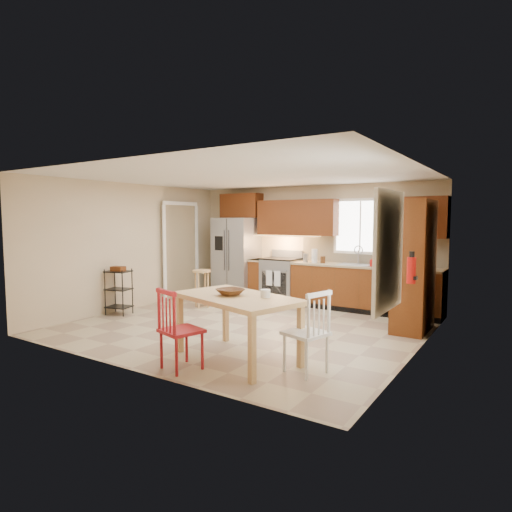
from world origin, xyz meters
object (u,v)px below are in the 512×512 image
object	(u,v)px
fire_extinguisher	(411,270)
utility_cart	(119,292)
refrigerator	(237,258)
table_bowl	(230,295)
soap_bottle	(373,261)
table_jar	(265,295)
pantry	(414,266)
chair_white	(306,332)
range_stove	(281,280)
chair_red	(181,329)
dining_table	(237,328)
bar_stool	(202,289)

from	to	relation	value
fire_extinguisher	utility_cart	world-z (taller)	fire_extinguisher
refrigerator	table_bowl	xyz separation A→B (m)	(2.47, -3.61, -0.09)
table_bowl	soap_bottle	bearing A→B (deg)	78.76
table_jar	utility_cart	xyz separation A→B (m)	(-3.73, 0.80, -0.42)
table_jar	utility_cart	size ratio (longest dim) A/B	0.17
table_bowl	pantry	bearing A→B (deg)	58.22
chair_white	range_stove	bearing A→B (deg)	49.30
chair_red	table_jar	size ratio (longest dim) A/B	6.47
table_bowl	table_jar	world-z (taller)	table_jar
dining_table	utility_cart	size ratio (longest dim) A/B	1.92
fire_extinguisher	refrigerator	bearing A→B (deg)	155.48
chair_red	chair_white	size ratio (longest dim) A/B	1.00
fire_extinguisher	table_bowl	world-z (taller)	fire_extinguisher
bar_stool	chair_white	bearing A→B (deg)	-36.38
chair_red	bar_stool	xyz separation A→B (m)	(-2.13, 2.90, -0.11)
dining_table	bar_stool	size ratio (longest dim) A/B	2.17
chair_white	chair_red	bearing A→B (deg)	134.34
range_stove	utility_cart	bearing A→B (deg)	-125.22
refrigerator	soap_bottle	size ratio (longest dim) A/B	9.53
dining_table	pantry	bearing A→B (deg)	75.89
pantry	table_bowl	xyz separation A→B (m)	(-1.66, -2.68, -0.23)
soap_bottle	utility_cart	world-z (taller)	soap_bottle
soap_bottle	fire_extinguisher	xyz separation A→B (m)	(1.15, -1.95, 0.10)
range_stove	chair_white	xyz separation A→B (m)	(2.37, -3.62, 0.03)
bar_stool	dining_table	bearing A→B (deg)	-45.93
soap_bottle	dining_table	world-z (taller)	soap_bottle
refrigerator	chair_white	bearing A→B (deg)	-45.28
range_stove	fire_extinguisher	distance (m)	3.83
table_bowl	refrigerator	bearing A→B (deg)	124.38
chair_red	table_bowl	bearing A→B (deg)	85.29
table_jar	bar_stool	world-z (taller)	table_jar
table_jar	range_stove	bearing A→B (deg)	116.61
pantry	chair_red	bearing A→B (deg)	-119.80
refrigerator	utility_cart	size ratio (longest dim) A/B	2.11
chair_white	table_bowl	xyz separation A→B (m)	(-1.05, -0.05, 0.33)
soap_bottle	chair_red	world-z (taller)	soap_bottle
soap_bottle	pantry	size ratio (longest dim) A/B	0.09
soap_bottle	chair_white	size ratio (longest dim) A/B	0.20
chair_red	utility_cart	size ratio (longest dim) A/B	1.13
range_stove	dining_table	distance (m)	3.93
table_bowl	chair_red	bearing A→B (deg)	-110.75
soap_bottle	dining_table	size ratio (longest dim) A/B	0.12
utility_cart	range_stove	bearing A→B (deg)	41.12
chair_white	pantry	bearing A→B (deg)	3.03
soap_bottle	range_stove	bearing A→B (deg)	177.60
dining_table	chair_white	distance (m)	0.95
fire_extinguisher	soap_bottle	bearing A→B (deg)	120.53
chair_white	soap_bottle	bearing A→B (deg)	21.57
table_bowl	bar_stool	distance (m)	3.30
table_jar	utility_cart	world-z (taller)	table_jar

